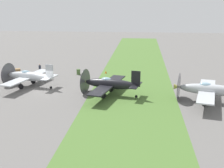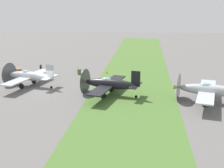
# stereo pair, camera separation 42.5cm
# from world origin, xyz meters

# --- Properties ---
(ground_plane) EXTENTS (160.00, 160.00, 0.00)m
(ground_plane) POSITION_xyz_m (0.00, 0.00, 0.00)
(ground_plane) COLOR #605E5B
(grass_verge) EXTENTS (120.00, 11.00, 0.01)m
(grass_verge) POSITION_xyz_m (0.00, -11.80, 0.00)
(grass_verge) COLOR #476B2D
(grass_verge) RESTS_ON ground
(airplane_lead) EXTENTS (9.94, 7.95, 3.52)m
(airplane_lead) POSITION_xyz_m (1.67, 2.72, 1.47)
(airplane_lead) COLOR #B2B7BC
(airplane_lead) RESTS_ON ground
(airplane_wingman) EXTENTS (10.04, 8.03, 3.56)m
(airplane_wingman) POSITION_xyz_m (-1.17, -8.98, 1.49)
(airplane_wingman) COLOR black
(airplane_wingman) RESTS_ON ground
(airplane_trail) EXTENTS (10.41, 8.33, 3.69)m
(airplane_trail) POSITION_xyz_m (-2.74, -20.91, 1.54)
(airplane_trail) COLOR #B2B7BC
(airplane_trail) RESTS_ON ground
(ground_crew_chief) EXTENTS (0.46, 0.49, 1.73)m
(ground_crew_chief) POSITION_xyz_m (7.52, 8.31, 0.91)
(ground_crew_chief) COLOR #2D3342
(ground_crew_chief) RESTS_ON ground
(ground_crew_mechanic) EXTENTS (0.62, 0.38, 1.73)m
(ground_crew_mechanic) POSITION_xyz_m (8.79, 3.61, 0.91)
(ground_crew_mechanic) COLOR #2D3342
(ground_crew_mechanic) RESTS_ON ground
(fuel_drum) EXTENTS (0.60, 0.60, 0.90)m
(fuel_drum) POSITION_xyz_m (9.32, -2.66, 0.45)
(fuel_drum) COLOR #476633
(fuel_drum) RESTS_ON ground
(supply_crate) EXTENTS (1.23, 1.23, 0.64)m
(supply_crate) POSITION_xyz_m (9.73, 7.86, 0.32)
(supply_crate) COLOR olive
(supply_crate) RESTS_ON ground
(runway_marker_cone) EXTENTS (0.36, 0.36, 0.44)m
(runway_marker_cone) POSITION_xyz_m (10.62, -7.01, 0.22)
(runway_marker_cone) COLOR orange
(runway_marker_cone) RESTS_ON ground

